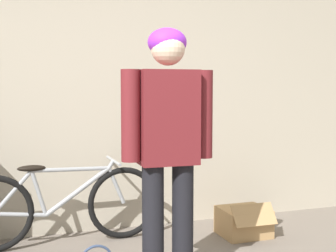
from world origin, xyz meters
TOP-DOWN VIEW (x-y plane):
  - wall_back at (0.00, 2.34)m, footprint 8.00×0.07m
  - person at (0.19, 1.00)m, footprint 0.61×0.24m
  - bicycle at (-0.38, 2.01)m, footprint 1.66×0.46m
  - cardboard_box at (1.14, 1.75)m, footprint 0.40×0.43m

SIDE VIEW (x-z plane):
  - cardboard_box at x=1.14m, z-range -0.03..0.28m
  - bicycle at x=-0.38m, z-range -0.01..0.67m
  - person at x=0.19m, z-range 0.16..1.83m
  - wall_back at x=0.00m, z-range 0.00..2.60m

